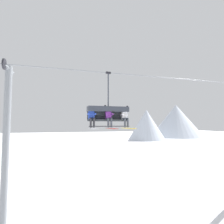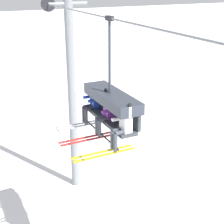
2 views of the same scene
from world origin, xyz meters
The scene contains 9 objects.
ground_plane centered at (0.00, 0.00, 0.00)m, with size 200.00×200.00×0.00m, color white.
mountain_peak_west centered at (23.42, 41.59, 4.94)m, with size 12.05×12.05×9.87m.
mountain_peak_central centered at (41.02, 50.02, 6.45)m, with size 20.48×20.48×12.89m.
lift_tower_near centered at (-6.34, -0.02, 4.46)m, with size 0.36×1.88×8.58m.
lift_cable centered at (1.92, -0.80, 8.30)m, with size 18.51×0.05×0.05m.
chairlift_chair centered at (-0.96, -0.73, 6.04)m, with size 2.39×0.74×3.20m.
skier_blue centered at (-1.94, -0.95, 5.73)m, with size 0.46×1.70×1.23m.
skier_purple centered at (-0.96, -0.94, 5.75)m, with size 0.48×1.70×1.34m.
skier_white centered at (0.02, -0.94, 5.75)m, with size 0.48×1.70×1.34m.
Camera 1 is at (-3.55, -10.49, 5.34)m, focal length 28.00 mm.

